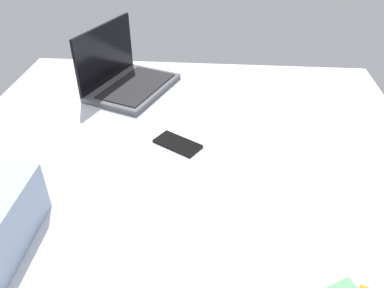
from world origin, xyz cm
name	(u,v)px	position (x,y,z in cm)	size (l,w,h in cm)	color
bed_mattress	(174,241)	(0.00, 0.00, 9.00)	(180.00, 140.00, 18.00)	#B7BCC6
laptop	(126,78)	(64.23, 25.38, 22.41)	(39.00, 33.18, 23.00)	#4C4C51
cell_phone	(178,144)	(29.02, 2.08, 18.40)	(6.80, 14.00, 0.80)	black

